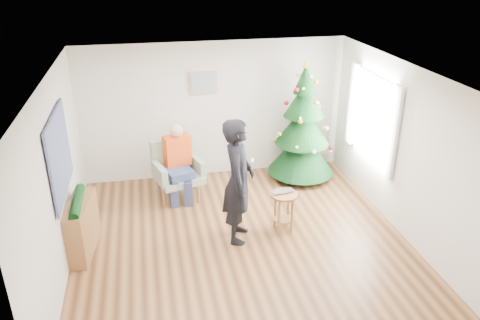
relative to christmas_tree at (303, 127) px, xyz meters
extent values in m
plane|color=brown|center=(-1.60, -1.98, -1.04)|extent=(5.00, 5.00, 0.00)
plane|color=white|center=(-1.60, -1.98, 1.56)|extent=(5.00, 5.00, 0.00)
plane|color=silver|center=(-1.60, 0.52, 0.26)|extent=(5.00, 0.00, 5.00)
plane|color=silver|center=(-1.60, -4.48, 0.26)|extent=(5.00, 0.00, 5.00)
plane|color=silver|center=(-4.10, -1.98, 0.26)|extent=(0.00, 5.00, 5.00)
plane|color=silver|center=(0.90, -1.98, 0.26)|extent=(0.00, 5.00, 5.00)
cube|color=white|center=(0.87, -0.98, 0.46)|extent=(0.04, 1.30, 1.40)
cube|color=white|center=(0.84, -1.73, 0.46)|extent=(0.05, 0.25, 1.50)
cube|color=white|center=(0.84, -0.23, 0.46)|extent=(0.05, 0.25, 1.50)
cylinder|color=#3F2816|center=(0.00, 0.00, -0.89)|extent=(0.10, 0.10, 0.29)
cone|color=black|center=(0.00, 0.00, -0.50)|extent=(1.27, 1.27, 0.83)
cone|color=black|center=(0.00, 0.00, 0.04)|extent=(1.02, 1.02, 0.73)
cone|color=black|center=(0.00, 0.00, 0.53)|extent=(0.74, 0.74, 0.64)
cone|color=black|center=(0.00, 0.00, 0.92)|extent=(0.43, 0.43, 0.54)
cone|color=gold|center=(0.00, 0.00, 1.20)|extent=(0.14, 0.14, 0.14)
cylinder|color=brown|center=(-0.88, -1.77, -0.42)|extent=(0.43, 0.43, 0.04)
cylinder|color=brown|center=(-0.88, -1.77, -0.84)|extent=(0.32, 0.32, 0.02)
imported|color=silver|center=(-0.88, -1.77, -0.38)|extent=(0.38, 0.28, 0.03)
cube|color=gray|center=(-2.39, -0.37, -0.65)|extent=(0.92, 0.88, 0.12)
cube|color=gray|center=(-2.48, -0.06, -0.31)|extent=(0.76, 0.34, 0.60)
cube|color=gray|center=(-2.73, -0.47, -0.49)|extent=(0.27, 0.60, 0.30)
cube|color=gray|center=(-2.05, -0.27, -0.49)|extent=(0.27, 0.60, 0.30)
cube|color=navy|center=(-2.39, -0.46, -0.52)|extent=(0.54, 0.55, 0.14)
cube|color=#D44413|center=(-2.39, -0.22, -0.19)|extent=(0.50, 0.35, 0.55)
sphere|color=tan|center=(-2.39, -0.24, 0.19)|extent=(0.24, 0.24, 0.24)
imported|color=black|center=(-1.62, -1.84, -0.07)|extent=(0.64, 0.81, 1.94)
cube|color=white|center=(-1.41, -1.87, 0.26)|extent=(0.07, 0.13, 0.04)
cube|color=brown|center=(-3.93, -1.72, -0.64)|extent=(0.43, 1.03, 0.80)
cylinder|color=black|center=(-3.93, -1.72, -0.22)|extent=(0.14, 0.90, 0.14)
cube|color=black|center=(-4.06, -1.68, 0.51)|extent=(0.03, 1.50, 1.15)
cube|color=tan|center=(-1.80, 0.49, 0.81)|extent=(0.52, 0.03, 0.42)
cube|color=gray|center=(-1.80, 0.46, 0.81)|extent=(0.44, 0.02, 0.34)
camera|label=1|loc=(-2.85, -7.85, 3.05)|focal=35.00mm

